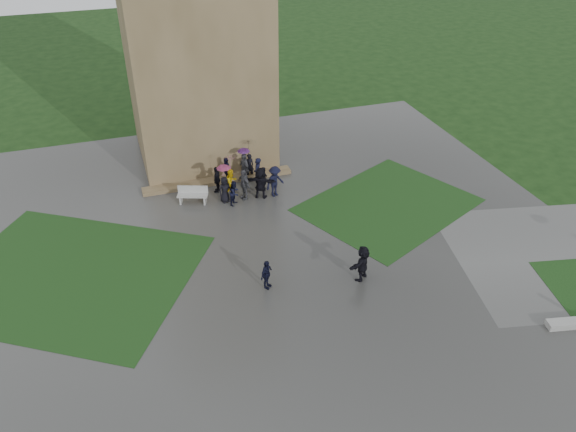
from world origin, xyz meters
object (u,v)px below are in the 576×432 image
object	(u,v)px
tower	(192,11)
pedestrian_mid	(267,275)
pedestrian_near	(362,263)
bench	(193,195)

from	to	relation	value
tower	pedestrian_mid	bearing A→B (deg)	-90.07
tower	pedestrian_near	world-z (taller)	tower
tower	pedestrian_mid	xyz separation A→B (m)	(-0.02, -14.70, -8.25)
pedestrian_mid	pedestrian_near	distance (m)	4.42
bench	pedestrian_mid	world-z (taller)	pedestrian_mid
bench	pedestrian_near	size ratio (longest dim) A/B	1.00
tower	bench	bearing A→B (deg)	-106.46
pedestrian_mid	tower	bearing A→B (deg)	46.63
pedestrian_mid	pedestrian_near	world-z (taller)	pedestrian_near
pedestrian_near	tower	bearing A→B (deg)	-111.20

